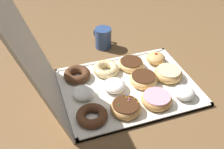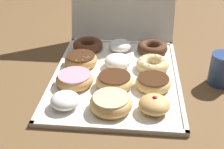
% 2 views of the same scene
% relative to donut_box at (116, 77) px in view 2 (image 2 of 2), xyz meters
% --- Properties ---
extents(ground_plane, '(3.00, 3.00, 0.00)m').
position_rel_donut_box_xyz_m(ground_plane, '(0.00, 0.00, -0.01)').
color(ground_plane, brown).
extents(donut_box, '(0.41, 0.53, 0.01)m').
position_rel_donut_box_xyz_m(donut_box, '(0.00, 0.00, 0.00)').
color(donut_box, silver).
rests_on(donut_box, ground).
extents(powdered_filled_donut_0, '(0.08, 0.08, 0.04)m').
position_rel_donut_box_xyz_m(powdered_filled_donut_0, '(-0.13, -0.18, 0.03)').
color(powdered_filled_donut_0, white).
rests_on(powdered_filled_donut_0, donut_box).
extents(glazed_ring_donut_1, '(0.12, 0.12, 0.04)m').
position_rel_donut_box_xyz_m(glazed_ring_donut_1, '(0.00, -0.18, 0.03)').
color(glazed_ring_donut_1, tan).
rests_on(glazed_ring_donut_1, donut_box).
extents(jelly_filled_donut_2, '(0.09, 0.09, 0.05)m').
position_rel_donut_box_xyz_m(jelly_filled_donut_2, '(0.12, -0.18, 0.03)').
color(jelly_filled_donut_2, tan).
rests_on(jelly_filled_donut_2, donut_box).
extents(pink_frosted_donut_3, '(0.12, 0.12, 0.04)m').
position_rel_donut_box_xyz_m(pink_frosted_donut_3, '(-0.12, -0.06, 0.02)').
color(pink_frosted_donut_3, tan).
rests_on(pink_frosted_donut_3, donut_box).
extents(chocolate_frosted_donut_4, '(0.12, 0.12, 0.04)m').
position_rel_donut_box_xyz_m(chocolate_frosted_donut_4, '(0.00, -0.07, 0.03)').
color(chocolate_frosted_donut_4, '#E5B770').
rests_on(chocolate_frosted_donut_4, donut_box).
extents(chocolate_frosted_donut_5, '(0.11, 0.11, 0.03)m').
position_rel_donut_box_xyz_m(chocolate_frosted_donut_5, '(0.12, -0.06, 0.02)').
color(chocolate_frosted_donut_5, '#E5B770').
rests_on(chocolate_frosted_donut_5, donut_box).
extents(sprinkle_donut_6, '(0.11, 0.11, 0.04)m').
position_rel_donut_box_xyz_m(sprinkle_donut_6, '(-0.13, 0.06, 0.02)').
color(sprinkle_donut_6, tan).
rests_on(sprinkle_donut_6, donut_box).
extents(powdered_filled_donut_7, '(0.09, 0.09, 0.04)m').
position_rel_donut_box_xyz_m(powdered_filled_donut_7, '(0.00, 0.06, 0.03)').
color(powdered_filled_donut_7, white).
rests_on(powdered_filled_donut_7, donut_box).
extents(cruller_donut_8, '(0.11, 0.11, 0.04)m').
position_rel_donut_box_xyz_m(cruller_donut_8, '(0.12, 0.06, 0.02)').
color(cruller_donut_8, '#EACC8C').
rests_on(cruller_donut_8, donut_box).
extents(chocolate_cake_ring_donut_9, '(0.11, 0.11, 0.03)m').
position_rel_donut_box_xyz_m(chocolate_cake_ring_donut_9, '(-0.12, 0.19, 0.02)').
color(chocolate_cake_ring_donut_9, '#59331E').
rests_on(chocolate_cake_ring_donut_9, donut_box).
extents(powdered_filled_donut_10, '(0.09, 0.09, 0.04)m').
position_rel_donut_box_xyz_m(powdered_filled_donut_10, '(-0.00, 0.19, 0.02)').
color(powdered_filled_donut_10, white).
rests_on(powdered_filled_donut_10, donut_box).
extents(chocolate_cake_ring_donut_11, '(0.11, 0.11, 0.04)m').
position_rel_donut_box_xyz_m(chocolate_cake_ring_donut_11, '(0.12, 0.18, 0.02)').
color(chocolate_cake_ring_donut_11, '#472816').
rests_on(chocolate_cake_ring_donut_11, donut_box).
extents(coffee_mug, '(0.10, 0.08, 0.10)m').
position_rel_donut_box_xyz_m(coffee_mug, '(0.34, -0.00, 0.05)').
color(coffee_mug, navy).
rests_on(coffee_mug, ground).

